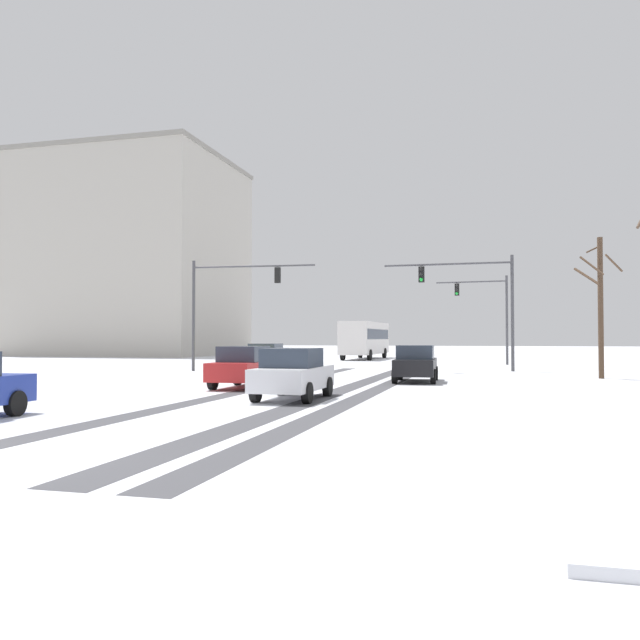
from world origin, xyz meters
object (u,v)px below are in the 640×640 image
object	(u,v)px
car_white_fourth	(293,374)
office_building_far_left_block	(127,258)
traffic_signal_near_left	(228,294)
traffic_signal_far_right	(487,305)
car_red_third	(245,367)
bare_tree_sidewalk_far	(600,303)
car_black_second	(416,363)
traffic_signal_near_right	(474,292)
bus_oncoming	(365,337)
car_yellow_cab_lead	(266,357)

from	to	relation	value
car_white_fourth	office_building_far_left_block	bearing A→B (deg)	126.55
traffic_signal_near_left	traffic_signal_far_right	bearing A→B (deg)	43.66
car_red_third	bare_tree_sidewalk_far	bearing A→B (deg)	33.74
car_black_second	office_building_far_left_block	distance (m)	54.49
bare_tree_sidewalk_far	office_building_far_left_block	distance (m)	57.32
traffic_signal_near_right	traffic_signal_near_left	bearing A→B (deg)	-172.42
car_black_second	bare_tree_sidewalk_far	size ratio (longest dim) A/B	0.61
traffic_signal_far_right	bus_oncoming	world-z (taller)	traffic_signal_far_right
traffic_signal_near_right	office_building_far_left_block	size ratio (longest dim) A/B	0.30
traffic_signal_near_left	car_red_third	world-z (taller)	traffic_signal_near_left
car_white_fourth	bus_oncoming	bearing A→B (deg)	97.46
traffic_signal_far_right	bare_tree_sidewalk_far	xyz separation A→B (m)	(5.28, -15.60, -0.74)
car_black_second	car_white_fourth	size ratio (longest dim) A/B	1.01
car_yellow_cab_lead	car_black_second	xyz separation A→B (m)	(9.28, -6.44, 0.00)
traffic_signal_near_right	bare_tree_sidewalk_far	distance (m)	6.94
car_black_second	office_building_far_left_block	world-z (taller)	office_building_far_left_block
car_yellow_cab_lead	traffic_signal_near_left	bearing A→B (deg)	-175.00
traffic_signal_far_right	bare_tree_sidewalk_far	world-z (taller)	bare_tree_sidewalk_far
traffic_signal_near_left	bus_oncoming	bearing A→B (deg)	81.25
traffic_signal_near_left	car_yellow_cab_lead	xyz separation A→B (m)	(2.32, 0.20, -3.69)
bus_oncoming	bare_tree_sidewalk_far	xyz separation A→B (m)	(16.25, -25.30, 1.64)
traffic_signal_near_right	car_white_fourth	distance (m)	18.33
car_yellow_cab_lead	bus_oncoming	world-z (taller)	bus_oncoming
traffic_signal_near_right	car_red_third	xyz separation A→B (m)	(-8.46, -13.12, -3.68)
traffic_signal_near_left	car_black_second	world-z (taller)	traffic_signal_near_left
car_white_fourth	bus_oncoming	xyz separation A→B (m)	(-5.10, 38.97, 1.18)
traffic_signal_near_right	car_white_fourth	xyz separation A→B (m)	(-5.22, -17.18, -3.68)
car_white_fourth	traffic_signal_near_right	bearing A→B (deg)	73.09
car_red_third	bare_tree_sidewalk_far	distance (m)	17.53
car_black_second	bus_oncoming	xyz separation A→B (m)	(-7.96, 29.88, 1.18)
car_white_fourth	bare_tree_sidewalk_far	bearing A→B (deg)	50.79
traffic_signal_near_left	traffic_signal_near_right	xyz separation A→B (m)	(13.96, 1.86, -0.01)
car_black_second	car_white_fourth	xyz separation A→B (m)	(-2.86, -9.09, 0.00)
office_building_far_left_block	traffic_signal_near_left	bearing A→B (deg)	-50.52
car_yellow_cab_lead	car_black_second	bearing A→B (deg)	-34.74
car_black_second	car_white_fourth	world-z (taller)	same
car_red_third	car_white_fourth	world-z (taller)	same
car_white_fourth	bare_tree_sidewalk_far	xyz separation A→B (m)	(11.15, 13.67, 2.82)
bus_oncoming	office_building_far_left_block	world-z (taller)	office_building_far_left_block
car_red_third	traffic_signal_far_right	bearing A→B (deg)	70.14
traffic_signal_near_left	office_building_far_left_block	size ratio (longest dim) A/B	0.31
traffic_signal_near_left	car_red_third	size ratio (longest dim) A/B	1.79
traffic_signal_near_left	bare_tree_sidewalk_far	xyz separation A→B (m)	(19.89, -1.65, -0.87)
car_black_second	bare_tree_sidewalk_far	distance (m)	9.88
car_red_third	car_white_fourth	bearing A→B (deg)	-51.47
car_black_second	bare_tree_sidewalk_far	world-z (taller)	bare_tree_sidewalk_far
traffic_signal_near_left	traffic_signal_far_right	xyz separation A→B (m)	(14.61, 13.94, -0.13)
traffic_signal_far_right	bare_tree_sidewalk_far	distance (m)	16.48
traffic_signal_near_right	bus_oncoming	world-z (taller)	traffic_signal_near_right
traffic_signal_near_left	traffic_signal_far_right	world-z (taller)	same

